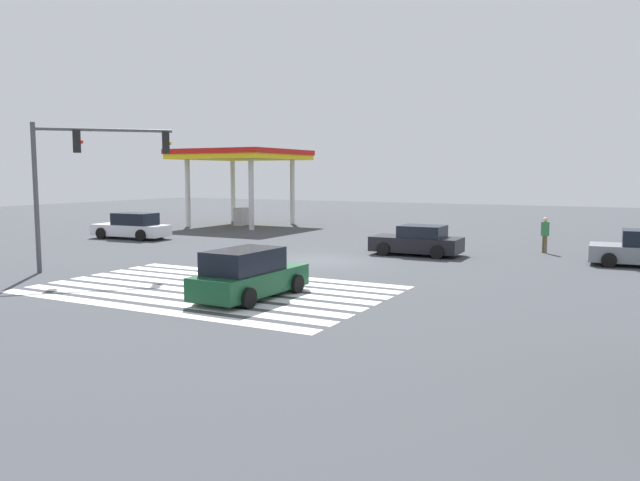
% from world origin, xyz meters
% --- Properties ---
extents(ground_plane, '(108.25, 108.25, 0.00)m').
position_xyz_m(ground_plane, '(0.00, 0.00, 0.00)').
color(ground_plane, '#3D3F44').
extents(crosswalk_markings, '(11.65, 7.25, 0.01)m').
position_xyz_m(crosswalk_markings, '(0.00, -7.75, 0.00)').
color(crosswalk_markings, silver).
rests_on(crosswalk_markings, ground_plane).
extents(traffic_signal_mast, '(3.77, 3.77, 5.77)m').
position_xyz_m(traffic_signal_mast, '(-6.92, -6.92, 4.13)').
color(traffic_signal_mast, '#47474C').
rests_on(traffic_signal_mast, ground_plane).
extents(car_0, '(4.20, 2.21, 1.41)m').
position_xyz_m(car_0, '(3.17, 3.84, 0.66)').
color(car_0, black).
rests_on(car_0, ground_plane).
extents(car_1, '(4.84, 2.16, 1.53)m').
position_xyz_m(car_1, '(-14.12, 3.01, 0.71)').
color(car_1, silver).
rests_on(car_1, ground_plane).
extents(car_3, '(1.99, 4.30, 1.55)m').
position_xyz_m(car_3, '(1.96, -8.38, 0.73)').
color(car_3, '#144728').
rests_on(car_3, ground_plane).
extents(gas_station_canopy, '(8.01, 8.01, 5.55)m').
position_xyz_m(gas_station_canopy, '(-13.96, 13.91, 4.96)').
color(gas_station_canopy, yellow).
rests_on(gas_station_canopy, ground_plane).
extents(pedestrian, '(0.40, 0.41, 1.73)m').
position_xyz_m(pedestrian, '(8.34, 7.47, 0.97)').
color(pedestrian, brown).
rests_on(pedestrian, ground_plane).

